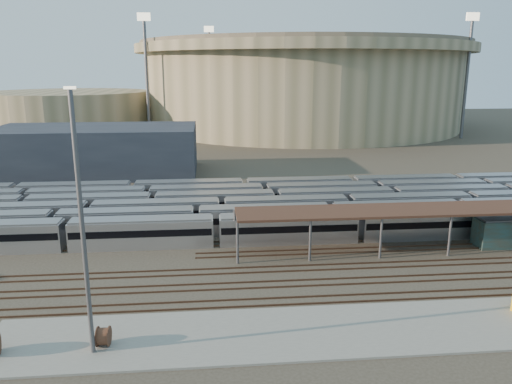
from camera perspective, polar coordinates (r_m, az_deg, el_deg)
The scene contains 13 objects.
ground at distance 58.89m, azimuth 5.84°, elevation -8.31°, with size 420.00×420.00×0.00m, color #383026.
apron at distance 44.76m, azimuth 3.16°, elevation -15.79°, with size 50.00×9.00×0.20m, color gray.
subway_trains at distance 75.96m, azimuth 5.10°, elevation -1.66°, with size 126.54×23.90×3.60m.
inspection_shed at distance 68.42m, azimuth 23.67°, elevation -1.84°, with size 60.30×6.00×5.30m.
empty_tracks at distance 54.37m, azimuth 6.88°, elevation -10.21°, with size 170.00×9.62×0.18m.
stadium at distance 196.75m, azimuth 5.24°, elevation 12.36°, with size 124.00×124.00×32.50m.
secondary_arena at distance 190.38m, azimuth -20.56°, elevation 8.62°, with size 56.00×56.00×14.00m, color #998967.
service_building at distance 112.31m, azimuth -17.74°, elevation 4.55°, with size 42.00×20.00×10.00m, color #1E232D.
floodlight_0 at distance 164.44m, azimuth -12.39°, elevation 13.21°, with size 4.00×1.00×38.40m.
floodlight_2 at distance 173.44m, azimuth 22.99°, elevation 12.47°, with size 4.00×1.00×38.40m.
floodlight_3 at distance 213.34m, azimuth -5.31°, elevation 13.61°, with size 4.00×1.00×38.40m.
cable_reel_west at distance 44.18m, azimuth -17.04°, elevation -15.49°, with size 1.66×1.66×0.92m, color brown.
yard_light_pole at distance 39.72m, azimuth -19.24°, elevation -3.79°, with size 0.81×0.36×20.88m.
Camera 1 is at (-11.04, -53.33, 22.42)m, focal length 35.00 mm.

